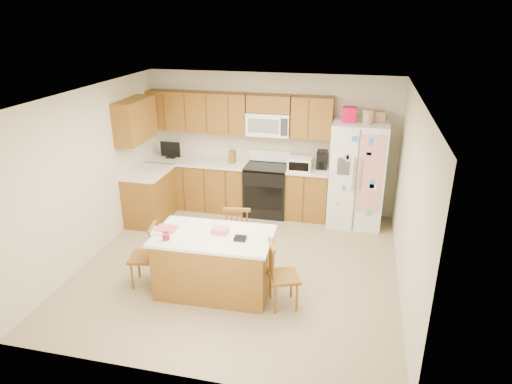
% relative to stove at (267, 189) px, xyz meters
% --- Properties ---
extents(ground, '(4.50, 4.50, 0.00)m').
position_rel_stove_xyz_m(ground, '(0.00, -1.94, -0.47)').
color(ground, '#9B8867').
rests_on(ground, ground).
extents(room_shell, '(4.60, 4.60, 2.52)m').
position_rel_stove_xyz_m(room_shell, '(0.00, -1.94, 0.97)').
color(room_shell, beige).
rests_on(room_shell, ground).
extents(cabinetry, '(3.36, 1.56, 2.15)m').
position_rel_stove_xyz_m(cabinetry, '(-0.98, -0.15, 0.44)').
color(cabinetry, brown).
rests_on(cabinetry, ground).
extents(stove, '(0.76, 0.65, 1.13)m').
position_rel_stove_xyz_m(stove, '(0.00, 0.00, 0.00)').
color(stove, black).
rests_on(stove, ground).
extents(refrigerator, '(0.90, 0.79, 2.04)m').
position_rel_stove_xyz_m(refrigerator, '(1.57, -0.06, 0.45)').
color(refrigerator, white).
rests_on(refrigerator, ground).
extents(island, '(1.61, 0.93, 0.92)m').
position_rel_stove_xyz_m(island, '(-0.16, -2.62, -0.05)').
color(island, brown).
rests_on(island, ground).
extents(windsor_chair_left, '(0.42, 0.44, 0.88)m').
position_rel_stove_xyz_m(windsor_chair_left, '(-1.12, -2.67, -0.06)').
color(windsor_chair_left, brown).
rests_on(windsor_chair_left, ground).
extents(windsor_chair_back, '(0.46, 0.44, 0.94)m').
position_rel_stove_xyz_m(windsor_chair_back, '(-0.04, -1.84, -0.03)').
color(windsor_chair_back, brown).
rests_on(windsor_chair_back, ground).
extents(windsor_chair_right, '(0.48, 0.49, 0.89)m').
position_rel_stove_xyz_m(windsor_chair_right, '(0.76, -2.74, -0.05)').
color(windsor_chair_right, brown).
rests_on(windsor_chair_right, ground).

